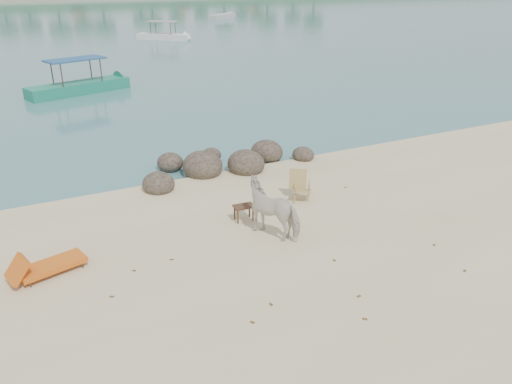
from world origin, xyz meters
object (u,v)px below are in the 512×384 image
boulders (224,164)px  cow (275,209)px  side_table (244,214)px  deck_chair (302,187)px  lounge_chair (52,263)px  boat_near (76,64)px

boulders → cow: bearing=-97.3°
side_table → deck_chair: deck_chair is taller
lounge_chair → deck_chair: bearing=-8.6°
lounge_chair → deck_chair: size_ratio=2.04×
boulders → lounge_chair: (-5.88, -4.18, 0.07)m
cow → boulders: bearing=-128.0°
deck_chair → boat_near: bearing=135.8°
boulders → lounge_chair: boulders is taller
boulders → boat_near: size_ratio=1.00×
cow → deck_chair: cow is taller
boulders → side_table: bearing=-105.1°
lounge_chair → deck_chair: 6.98m
side_table → lounge_chair: (-4.86, -0.42, 0.05)m
deck_chair → boat_near: (-3.60, 17.85, 1.10)m
lounge_chair → boat_near: size_ratio=0.28×
lounge_chair → boat_near: boat_near is taller
cow → deck_chair: 2.17m
boulders → lounge_chair: 7.21m
cow → lounge_chair: bearing=-36.6°
side_table → deck_chair: bearing=15.6°
boulders → deck_chair: (1.04, -3.34, 0.24)m
boat_near → cow: bearing=-102.0°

